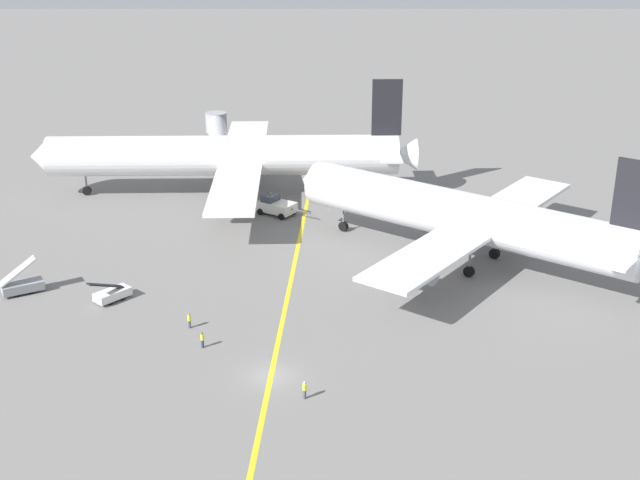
{
  "coord_description": "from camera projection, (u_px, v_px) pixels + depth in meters",
  "views": [
    {
      "loc": [
        4.55,
        -67.08,
        40.35
      ],
      "look_at": [
        4.56,
        23.91,
        4.0
      ],
      "focal_mm": 46.9,
      "sensor_mm": 36.0,
      "label": 1
    }
  ],
  "objects": [
    {
      "name": "gse_stair_truck_yellow",
      "position": [
        22.0,
        285.0,
        93.48
      ],
      "size": [
        4.9,
        3.95,
        4.06
      ],
      "color": "gray",
      "rests_on": "ground"
    },
    {
      "name": "ground_crew_wing_walker_right",
      "position": [
        304.0,
        390.0,
        73.36
      ],
      "size": [
        0.36,
        0.36,
        1.73
      ],
      "color": "#4C4C51",
      "rests_on": "ground"
    },
    {
      "name": "gse_belt_loader_portside",
      "position": [
        112.0,
        294.0,
        91.75
      ],
      "size": [
        4.24,
        4.47,
        3.02
      ],
      "color": "silver",
      "rests_on": "ground"
    },
    {
      "name": "ground_crew_marshaller_foreground",
      "position": [
        189.0,
        320.0,
        85.74
      ],
      "size": [
        0.36,
        0.5,
        1.68
      ],
      "color": "#4C4C51",
      "rests_on": "ground"
    },
    {
      "name": "ground_plane",
      "position": [
        271.0,
        376.0,
        77.26
      ],
      "size": [
        600.0,
        600.0,
        0.0
      ],
      "primitive_type": "plane",
      "color": "slate"
    },
    {
      "name": "ground_crew_ramp_agent_by_cones",
      "position": [
        202.0,
        340.0,
        81.92
      ],
      "size": [
        0.5,
        0.36,
        1.68
      ],
      "color": "#2D3351",
      "rests_on": "ground"
    },
    {
      "name": "taxiway_stripe",
      "position": [
        281.0,
        325.0,
        86.55
      ],
      "size": [
        7.0,
        119.85,
        0.01
      ],
      "primitive_type": "cube",
      "rotation": [
        0.0,
        0.0,
        -0.05
      ],
      "color": "yellow",
      "rests_on": "ground"
    },
    {
      "name": "jet_bridge",
      "position": [
        217.0,
        131.0,
        145.1
      ],
      "size": [
        5.88,
        17.95,
        5.98
      ],
      "color": "#B7B7BC",
      "rests_on": "ground"
    },
    {
      "name": "airliner_at_gate_left",
      "position": [
        226.0,
        156.0,
        124.04
      ],
      "size": [
        57.36,
        47.99,
        17.26
      ],
      "color": "white",
      "rests_on": "ground"
    },
    {
      "name": "airliner_being_pushed",
      "position": [
        464.0,
        217.0,
        99.92
      ],
      "size": [
        42.21,
        38.23,
        16.25
      ],
      "color": "white",
      "rests_on": "ground"
    },
    {
      "name": "pushback_tug",
      "position": [
        276.0,
        205.0,
        117.56
      ],
      "size": [
        7.81,
        5.96,
        3.01
      ],
      "color": "white",
      "rests_on": "ground"
    }
  ]
}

